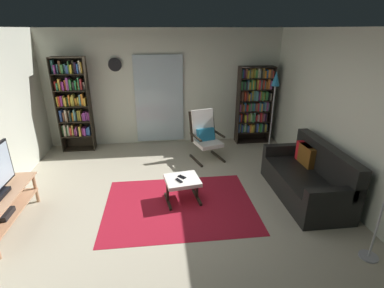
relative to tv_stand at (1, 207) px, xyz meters
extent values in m
plane|color=#B0A790|center=(2.32, 0.19, -0.34)|extent=(7.02, 7.02, 0.00)
cube|color=silver|center=(2.32, 3.09, 0.96)|extent=(5.60, 0.06, 2.60)
cube|color=silver|center=(5.02, 0.19, 0.96)|extent=(0.06, 6.00, 2.60)
cube|color=silver|center=(2.19, 3.02, 0.71)|extent=(1.10, 0.01, 2.00)
cube|color=maroon|center=(2.43, 0.27, -0.33)|extent=(2.30, 1.73, 0.01)
cube|color=tan|center=(0.00, 0.01, -0.11)|extent=(0.45, 1.29, 0.02)
cylinder|color=tan|center=(0.19, 0.64, -0.09)|extent=(0.05, 0.05, 0.49)
cylinder|color=tan|center=(-0.19, 0.64, -0.09)|extent=(0.05, 0.05, 0.49)
cube|color=black|center=(0.01, 2.79, 0.69)|extent=(0.02, 0.30, 2.05)
cube|color=black|center=(0.68, 2.79, 0.69)|extent=(0.02, 0.30, 2.05)
cube|color=black|center=(0.34, 2.93, 0.69)|extent=(0.69, 0.02, 2.05)
cube|color=black|center=(0.34, 2.79, -0.32)|extent=(0.66, 0.28, 0.02)
cube|color=black|center=(0.34, 2.79, 0.00)|extent=(0.66, 0.28, 0.02)
cube|color=black|center=(0.34, 2.79, 0.34)|extent=(0.66, 0.28, 0.02)
cube|color=black|center=(0.34, 2.79, 0.69)|extent=(0.66, 0.28, 0.02)
cube|color=black|center=(0.34, 2.79, 1.03)|extent=(0.66, 0.28, 0.02)
cube|color=black|center=(0.34, 2.79, 1.37)|extent=(0.66, 0.28, 0.02)
cube|color=black|center=(0.34, 2.79, 1.69)|extent=(0.66, 0.28, 0.02)
cube|color=#39783B|center=(0.04, 2.80, 0.13)|extent=(0.03, 0.13, 0.24)
cube|color=beige|center=(0.09, 2.79, 0.14)|extent=(0.04, 0.17, 0.26)
cube|color=#307A40|center=(0.12, 2.80, 0.12)|extent=(0.02, 0.11, 0.21)
cube|color=beige|center=(0.15, 2.81, 0.14)|extent=(0.03, 0.14, 0.25)
cube|color=red|center=(0.20, 2.80, 0.11)|extent=(0.04, 0.12, 0.19)
cube|color=#A58C3B|center=(0.25, 2.80, 0.13)|extent=(0.03, 0.16, 0.25)
cube|color=purple|center=(0.29, 2.79, 0.09)|extent=(0.02, 0.11, 0.15)
cube|color=#9D4386|center=(0.32, 2.80, 0.11)|extent=(0.02, 0.15, 0.19)
cube|color=#25232B|center=(0.37, 2.80, 0.10)|extent=(0.04, 0.10, 0.18)
cube|color=gold|center=(0.41, 2.79, 0.12)|extent=(0.04, 0.23, 0.22)
cube|color=#973383|center=(0.46, 2.80, 0.10)|extent=(0.04, 0.17, 0.17)
cube|color=purple|center=(0.51, 2.79, 0.10)|extent=(0.04, 0.21, 0.17)
cube|color=#3568B7|center=(0.55, 2.80, 0.09)|extent=(0.04, 0.15, 0.15)
cube|color=#3A65A8|center=(0.60, 2.80, 0.11)|extent=(0.04, 0.21, 0.20)
cube|color=#3B5EB4|center=(0.05, 2.80, 0.48)|extent=(0.04, 0.16, 0.25)
cube|color=brown|center=(0.10, 2.80, 0.45)|extent=(0.04, 0.12, 0.19)
cube|color=beige|center=(0.16, 2.78, 0.48)|extent=(0.04, 0.13, 0.26)
cube|color=brown|center=(0.20, 2.78, 0.45)|extent=(0.02, 0.24, 0.20)
cube|color=beige|center=(0.23, 2.79, 0.47)|extent=(0.03, 0.10, 0.23)
cube|color=#1A2B29|center=(0.26, 2.79, 0.45)|extent=(0.03, 0.21, 0.20)
cube|color=orange|center=(0.30, 2.79, 0.45)|extent=(0.03, 0.13, 0.19)
cube|color=#5D9A94|center=(0.33, 2.80, 0.48)|extent=(0.04, 0.13, 0.25)
cube|color=#192A31|center=(0.37, 2.80, 0.46)|extent=(0.02, 0.18, 0.21)
cube|color=olive|center=(0.41, 2.79, 0.47)|extent=(0.04, 0.12, 0.23)
cube|color=#A68B2F|center=(0.46, 2.81, 0.47)|extent=(0.02, 0.22, 0.23)
cube|color=#8D4287|center=(0.50, 2.78, 0.43)|extent=(0.03, 0.11, 0.16)
cube|color=#8A3292|center=(0.54, 2.81, 0.45)|extent=(0.04, 0.19, 0.19)
cube|color=#88428B|center=(0.59, 2.78, 0.45)|extent=(0.02, 0.11, 0.20)
cube|color=#903291|center=(0.62, 2.80, 0.44)|extent=(0.04, 0.14, 0.18)
cube|color=gold|center=(0.04, 2.80, 0.80)|extent=(0.03, 0.22, 0.21)
cube|color=red|center=(0.08, 2.78, 0.80)|extent=(0.03, 0.18, 0.22)
cube|color=#A03291|center=(0.12, 2.79, 0.80)|extent=(0.04, 0.15, 0.22)
cube|color=olive|center=(0.17, 2.77, 0.80)|extent=(0.03, 0.11, 0.22)
cube|color=gold|center=(0.20, 2.80, 0.79)|extent=(0.03, 0.24, 0.19)
cube|color=#3B7A48|center=(0.25, 2.81, 0.78)|extent=(0.03, 0.13, 0.18)
cube|color=orange|center=(0.28, 2.78, 0.81)|extent=(0.03, 0.13, 0.24)
cube|color=gold|center=(0.32, 2.81, 0.79)|extent=(0.04, 0.16, 0.19)
cube|color=#9E9535|center=(0.36, 2.81, 0.81)|extent=(0.04, 0.21, 0.24)
cube|color=orange|center=(0.41, 2.81, 0.78)|extent=(0.04, 0.15, 0.16)
cube|color=gold|center=(0.46, 2.79, 0.78)|extent=(0.03, 0.12, 0.18)
cube|color=#5C969A|center=(0.50, 2.78, 0.81)|extent=(0.03, 0.14, 0.24)
cube|color=orange|center=(0.55, 2.81, 0.82)|extent=(0.04, 0.16, 0.25)
cube|color=gold|center=(0.60, 2.78, 0.78)|extent=(0.04, 0.20, 0.17)
cube|color=red|center=(0.05, 2.78, 1.13)|extent=(0.04, 0.12, 0.19)
cube|color=#307F4F|center=(0.09, 2.80, 1.11)|extent=(0.03, 0.22, 0.15)
cube|color=gold|center=(0.13, 2.77, 1.15)|extent=(0.04, 0.13, 0.24)
cube|color=#A03694|center=(0.18, 2.79, 1.12)|extent=(0.04, 0.11, 0.17)
cube|color=#9D3593|center=(0.21, 2.78, 1.12)|extent=(0.03, 0.20, 0.18)
cube|color=orange|center=(0.25, 2.79, 1.14)|extent=(0.04, 0.12, 0.21)
cube|color=#983F97|center=(0.30, 2.80, 1.16)|extent=(0.04, 0.23, 0.26)
cube|color=#37873C|center=(0.36, 2.79, 1.14)|extent=(0.04, 0.19, 0.22)
cube|color=#2B292B|center=(0.41, 2.79, 1.12)|extent=(0.04, 0.16, 0.17)
cube|color=#2B8F4A|center=(0.45, 2.80, 1.13)|extent=(0.03, 0.16, 0.20)
cube|color=orange|center=(0.50, 2.81, 1.11)|extent=(0.03, 0.10, 0.15)
cube|color=#337F50|center=(0.53, 2.78, 1.17)|extent=(0.02, 0.22, 0.26)
cube|color=#C33638|center=(0.57, 2.79, 1.15)|extent=(0.03, 0.19, 0.23)
cube|color=beige|center=(0.62, 2.80, 1.11)|extent=(0.04, 0.11, 0.15)
cube|color=teal|center=(0.05, 2.79, 1.51)|extent=(0.04, 0.12, 0.27)
cube|color=#89338A|center=(0.10, 2.78, 1.46)|extent=(0.03, 0.22, 0.18)
cube|color=teal|center=(0.14, 2.81, 1.47)|extent=(0.03, 0.16, 0.19)
cube|color=brown|center=(0.19, 2.80, 1.50)|extent=(0.04, 0.12, 0.26)
cube|color=#408441|center=(0.24, 2.80, 1.47)|extent=(0.04, 0.21, 0.18)
cube|color=teal|center=(0.29, 2.81, 1.47)|extent=(0.04, 0.14, 0.19)
cube|color=#3E5DB1|center=(0.33, 2.79, 1.46)|extent=(0.04, 0.16, 0.16)
cube|color=#3C7944|center=(0.38, 2.77, 1.50)|extent=(0.02, 0.15, 0.25)
cube|color=gold|center=(0.42, 2.77, 1.47)|extent=(0.04, 0.19, 0.18)
cube|color=#25281C|center=(0.47, 2.81, 1.51)|extent=(0.03, 0.19, 0.26)
cube|color=#2A1931|center=(0.50, 2.79, 1.49)|extent=(0.03, 0.18, 0.23)
cube|color=#2F60B7|center=(0.55, 2.78, 1.47)|extent=(0.03, 0.18, 0.19)
cube|color=beige|center=(0.59, 2.78, 1.50)|extent=(0.04, 0.13, 0.26)
cube|color=gold|center=(0.63, 2.81, 1.49)|extent=(0.02, 0.22, 0.23)
cube|color=black|center=(4.00, 2.82, 0.56)|extent=(0.02, 0.30, 1.79)
cube|color=black|center=(4.79, 2.82, 0.56)|extent=(0.02, 0.30, 1.79)
cube|color=black|center=(4.40, 2.96, 0.56)|extent=(0.81, 0.02, 1.79)
cube|color=black|center=(4.40, 2.82, -0.32)|extent=(0.78, 0.28, 0.02)
cube|color=black|center=(4.40, 2.82, -0.08)|extent=(0.78, 0.28, 0.02)
cube|color=black|center=(4.40, 2.82, 0.18)|extent=(0.78, 0.28, 0.02)
cube|color=black|center=(4.40, 2.82, 0.43)|extent=(0.78, 0.28, 0.02)
cube|color=black|center=(4.40, 2.82, 0.69)|extent=(0.78, 0.28, 0.02)
cube|color=black|center=(4.40, 2.82, 0.94)|extent=(0.78, 0.28, 0.02)
cube|color=black|center=(4.40, 2.82, 1.20)|extent=(0.78, 0.28, 0.02)
cube|color=black|center=(4.40, 2.82, 1.44)|extent=(0.78, 0.28, 0.02)
cube|color=#365DA1|center=(4.04, 2.83, 0.03)|extent=(0.04, 0.18, 0.21)
cube|color=#97A038|center=(4.08, 2.82, 0.03)|extent=(0.02, 0.10, 0.20)
cube|color=#3A55A4|center=(4.12, 2.80, 0.03)|extent=(0.03, 0.13, 0.20)
cube|color=#338441|center=(4.16, 2.83, 0.01)|extent=(0.04, 0.14, 0.16)
cube|color=beige|center=(4.20, 2.83, 0.03)|extent=(0.03, 0.13, 0.21)
cube|color=#357E4D|center=(4.23, 2.81, 0.02)|extent=(0.02, 0.10, 0.18)
cube|color=#3F5EB8|center=(4.28, 2.83, 0.00)|extent=(0.04, 0.21, 0.16)
cube|color=orange|center=(4.32, 2.81, 0.03)|extent=(0.02, 0.23, 0.20)
cube|color=gold|center=(4.35, 2.80, 0.00)|extent=(0.03, 0.21, 0.16)
cube|color=#A78E2C|center=(4.39, 2.80, 0.02)|extent=(0.04, 0.18, 0.19)
cube|color=#26252B|center=(4.45, 2.80, 0.03)|extent=(0.04, 0.12, 0.20)
cube|color=#3E55AB|center=(4.49, 2.80, 0.03)|extent=(0.03, 0.17, 0.21)
cube|color=gold|center=(4.53, 2.83, 0.01)|extent=(0.03, 0.17, 0.16)
cube|color=green|center=(4.57, 2.81, 0.03)|extent=(0.02, 0.24, 0.21)
cube|color=#589E98|center=(4.61, 2.83, 0.03)|extent=(0.03, 0.20, 0.20)
cube|color=#23242D|center=(4.65, 2.82, 0.03)|extent=(0.04, 0.18, 0.20)
cube|color=olive|center=(4.70, 2.80, 0.02)|extent=(0.04, 0.18, 0.18)
cube|color=#3761A8|center=(4.74, 2.84, 0.01)|extent=(0.04, 0.12, 0.17)
cube|color=#3660B2|center=(4.05, 2.82, 0.27)|extent=(0.04, 0.14, 0.17)
cube|color=red|center=(4.09, 2.82, 0.29)|extent=(0.03, 0.14, 0.21)
cube|color=black|center=(4.13, 2.83, 0.28)|extent=(0.04, 0.12, 0.19)
cube|color=gold|center=(4.18, 2.81, 0.27)|extent=(0.04, 0.20, 0.17)
cube|color=#96398B|center=(4.24, 2.82, 0.28)|extent=(0.04, 0.11, 0.20)
cube|color=#A39E38|center=(4.28, 2.83, 0.28)|extent=(0.04, 0.17, 0.19)
cube|color=beige|center=(4.33, 2.83, 0.29)|extent=(0.04, 0.13, 0.22)
cube|color=#428949|center=(4.37, 2.80, 0.28)|extent=(0.04, 0.20, 0.20)
cube|color=#5B999D|center=(4.41, 2.81, 0.29)|extent=(0.04, 0.10, 0.22)
cube|color=red|center=(4.47, 2.82, 0.26)|extent=(0.04, 0.11, 0.16)
cube|color=beige|center=(4.51, 2.83, 0.27)|extent=(0.04, 0.16, 0.18)
cube|color=red|center=(4.56, 2.80, 0.29)|extent=(0.03, 0.20, 0.22)
cube|color=brown|center=(4.60, 2.83, 0.29)|extent=(0.03, 0.22, 0.21)
cube|color=#9E4588|center=(4.64, 2.81, 0.27)|extent=(0.03, 0.11, 0.18)
cube|color=#2B1D33|center=(4.68, 2.83, 0.28)|extent=(0.04, 0.19, 0.20)
cube|color=brown|center=(4.72, 2.83, 0.29)|extent=(0.02, 0.13, 0.20)
cube|color=#9C419B|center=(4.04, 2.82, 0.52)|extent=(0.03, 0.17, 0.17)
cube|color=brown|center=(4.08, 2.82, 0.54)|extent=(0.03, 0.17, 0.20)
cube|color=brown|center=(4.12, 2.83, 0.52)|extent=(0.03, 0.23, 0.16)
cube|color=#276DB2|center=(4.17, 2.82, 0.54)|extent=(0.04, 0.10, 0.20)
cube|color=red|center=(4.22, 2.81, 0.51)|extent=(0.04, 0.11, 0.15)
cube|color=#387A3C|center=(4.27, 2.83, 0.53)|extent=(0.04, 0.19, 0.19)
cube|color=#8D4583|center=(4.30, 2.83, 0.53)|extent=(0.02, 0.17, 0.19)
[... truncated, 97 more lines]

